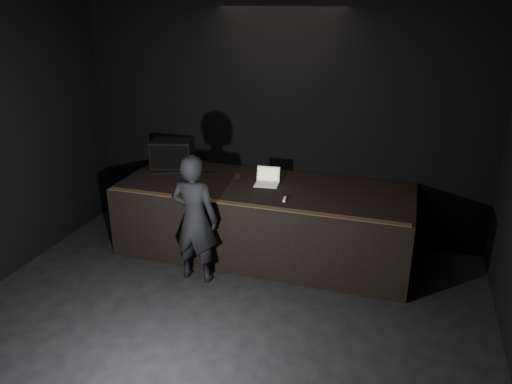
{
  "coord_description": "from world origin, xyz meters",
  "views": [
    {
      "loc": [
        1.82,
        -3.38,
        3.41
      ],
      "look_at": [
        0.02,
        2.3,
        1.08
      ],
      "focal_mm": 35.0,
      "sensor_mm": 36.0,
      "label": 1
    }
  ],
  "objects_px": {
    "stage_monitor": "(172,153)",
    "person": "(195,219)",
    "beer_can": "(186,182)",
    "stage_riser": "(264,220)",
    "laptop": "(267,180)"
  },
  "relations": [
    {
      "from": "stage_riser",
      "to": "beer_can",
      "type": "bearing_deg",
      "value": -159.29
    },
    {
      "from": "laptop",
      "to": "person",
      "type": "distance_m",
      "value": 1.25
    },
    {
      "from": "stage_riser",
      "to": "person",
      "type": "bearing_deg",
      "value": -123.2
    },
    {
      "from": "stage_riser",
      "to": "laptop",
      "type": "distance_m",
      "value": 0.57
    },
    {
      "from": "stage_riser",
      "to": "laptop",
      "type": "bearing_deg",
      "value": 84.63
    },
    {
      "from": "stage_riser",
      "to": "person",
      "type": "distance_m",
      "value": 1.18
    },
    {
      "from": "stage_monitor",
      "to": "person",
      "type": "relative_size",
      "value": 0.41
    },
    {
      "from": "beer_can",
      "to": "person",
      "type": "distance_m",
      "value": 0.73
    },
    {
      "from": "stage_monitor",
      "to": "person",
      "type": "height_order",
      "value": "person"
    },
    {
      "from": "stage_riser",
      "to": "beer_can",
      "type": "distance_m",
      "value": 1.21
    },
    {
      "from": "stage_monitor",
      "to": "beer_can",
      "type": "distance_m",
      "value": 1.01
    },
    {
      "from": "stage_monitor",
      "to": "person",
      "type": "distance_m",
      "value": 1.72
    },
    {
      "from": "person",
      "to": "stage_monitor",
      "type": "bearing_deg",
      "value": -53.03
    },
    {
      "from": "stage_monitor",
      "to": "person",
      "type": "xyz_separation_m",
      "value": [
        0.97,
        -1.37,
        -0.37
      ]
    },
    {
      "from": "beer_can",
      "to": "person",
      "type": "bearing_deg",
      "value": -56.88
    }
  ]
}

